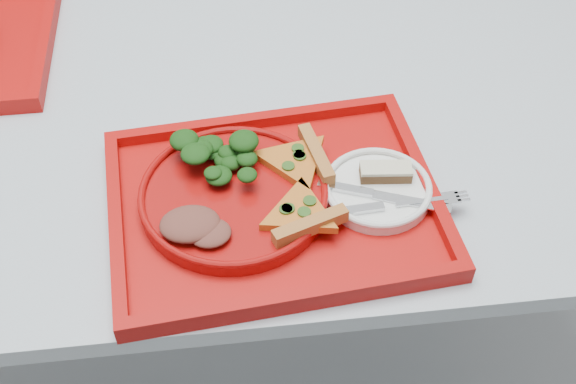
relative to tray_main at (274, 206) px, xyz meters
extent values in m
plane|color=#979BA0|center=(-0.12, 0.21, -0.76)|extent=(10.00, 10.00, 0.00)
cube|color=silver|center=(-0.12, 0.21, -0.02)|extent=(1.60, 0.80, 0.03)
cylinder|color=gray|center=(0.60, 0.53, -0.40)|extent=(0.05, 0.05, 0.72)
cube|color=#AB0B09|center=(0.00, 0.00, 0.00)|extent=(0.48, 0.39, 0.01)
cylinder|color=#990C0A|center=(-0.06, 0.01, 0.02)|extent=(0.26, 0.26, 0.02)
cylinder|color=white|center=(0.14, 0.00, 0.01)|extent=(0.15, 0.15, 0.01)
ellipsoid|color=black|center=(-0.08, 0.06, 0.05)|extent=(0.10, 0.09, 0.05)
ellipsoid|color=brown|center=(-0.11, -0.05, 0.04)|extent=(0.08, 0.06, 0.02)
cube|color=#482618|center=(0.16, 0.02, 0.03)|extent=(0.07, 0.04, 0.02)
cube|color=beige|center=(0.16, 0.02, 0.04)|extent=(0.07, 0.04, 0.00)
cube|color=silver|center=(0.15, -0.02, 0.02)|extent=(0.18, 0.08, 0.01)
cube|color=silver|center=(0.16, -0.04, 0.02)|extent=(0.19, 0.03, 0.01)
camera|label=1|loc=(-0.06, -0.67, 0.75)|focal=45.00mm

